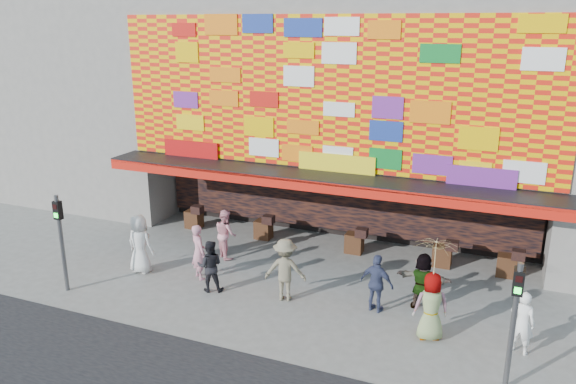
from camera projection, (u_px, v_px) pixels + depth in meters
The scene contains 15 objects.
ground at pixel (276, 306), 16.01m from camera, with size 90.00×90.00×0.00m, color slate.
shop_building at pixel (359, 90), 21.72m from camera, with size 15.20×9.40×10.00m.
neighbor_left at pixel (88, 61), 26.07m from camera, with size 11.00×8.00×12.00m, color gray.
signal_left at pixel (61, 232), 16.40m from camera, with size 0.22×0.20×3.00m.
signal_right at pixel (515, 313), 11.88m from camera, with size 0.22×0.20×3.00m.
ped_a at pixel (140, 244), 17.92m from camera, with size 0.95×0.62×1.93m, color silver.
ped_b at pixel (199, 252), 17.49m from camera, with size 0.65×0.43×1.78m, color #C78194.
ped_c at pixel (210, 266), 16.69m from camera, with size 0.78×0.60×1.59m, color black.
ped_d at pixel (285, 270), 16.12m from camera, with size 1.21×0.69×1.87m, color #776F56.
ped_e at pixel (377, 283), 15.49m from camera, with size 0.99×0.41×1.68m, color #373F61.
ped_f at pixel (423, 281), 15.66m from camera, with size 1.53×0.49×1.65m, color gray.
ped_g at pixel (431, 307), 14.11m from camera, with size 0.88×0.57×1.80m, color gray.
ped_h at pixel (522, 323), 13.52m from camera, with size 0.59×0.39×1.63m, color white.
ped_i at pixel (226, 234), 19.09m from camera, with size 0.83×0.65×1.70m, color pink.
parasol at pixel (435, 259), 13.73m from camera, with size 1.24×1.26×1.95m.
Camera 1 is at (5.80, -13.15, 7.77)m, focal length 35.00 mm.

